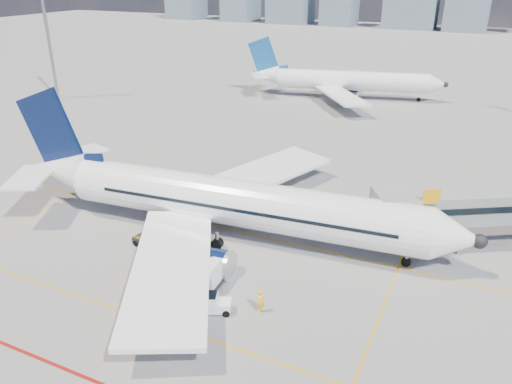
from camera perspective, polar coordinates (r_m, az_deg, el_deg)
ground at (r=40.08m, az=-6.56°, el=-9.59°), size 420.00×420.00×0.00m
apron_markings at (r=37.73m, az=-10.47°, el=-12.27°), size 90.00×35.12×0.01m
floodlight_mast_nw at (r=100.27m, az=-22.90°, el=17.48°), size 3.20×0.61×25.45m
distant_skyline at (r=220.34m, az=18.61°, el=19.87°), size 253.07×15.51×29.60m
main_aircraft at (r=44.62m, az=-4.04°, el=-1.03°), size 43.23×37.62×12.63m
second_aircraft at (r=95.92m, az=9.90°, el=12.42°), size 36.14×31.08×10.80m
baggage_tug at (r=35.98m, az=-4.76°, el=-12.57°), size 2.37×1.91×1.45m
cargo_dolly at (r=38.45m, az=-7.06°, el=-9.03°), size 4.21×2.13×2.24m
belt_loader at (r=44.06m, az=-11.56°, el=-5.70°), size 5.68×2.31×2.28m
ramp_worker at (r=35.72m, az=0.56°, el=-12.39°), size 0.64×0.77×1.79m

